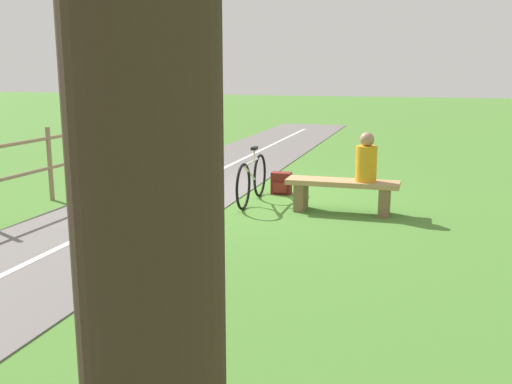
{
  "coord_description": "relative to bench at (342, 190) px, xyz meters",
  "views": [
    {
      "loc": [
        -3.28,
        9.77,
        2.23
      ],
      "look_at": [
        -1.2,
        2.82,
        0.71
      ],
      "focal_mm": 41.28,
      "sensor_mm": 36.0,
      "label": 1
    }
  ],
  "objects": [
    {
      "name": "tree_by_path",
      "position": [
        -0.7,
        7.9,
        1.88
      ],
      "size": [
        1.3,
        1.08,
        4.87
      ],
      "color": "#38281E",
      "rests_on": "ground_plane"
    },
    {
      "name": "path_centre_line",
      "position": [
        3.12,
        3.31,
        -0.34
      ],
      "size": [
        0.42,
        32.0,
        0.0
      ],
      "primitive_type": "cube",
      "rotation": [
        0.0,
        0.0,
        0.01
      ],
      "color": "silver",
      "rests_on": "paved_path"
    },
    {
      "name": "bench",
      "position": [
        0.0,
        0.0,
        0.0
      ],
      "size": [
        1.76,
        0.46,
        0.52
      ],
      "rotation": [
        0.0,
        0.0,
        -0.0
      ],
      "color": "#A88456",
      "rests_on": "ground_plane"
    },
    {
      "name": "backpack",
      "position": [
        1.27,
        -1.1,
        -0.16
      ],
      "size": [
        0.37,
        0.29,
        0.39
      ],
      "rotation": [
        0.0,
        0.0,
        0.05
      ],
      "color": "maroon",
      "rests_on": "ground_plane"
    },
    {
      "name": "ground_plane",
      "position": [
        1.98,
        -0.69,
        -0.36
      ],
      "size": [
        80.0,
        80.0,
        0.0
      ],
      "primitive_type": "plane",
      "color": "#477A2D"
    },
    {
      "name": "paved_path",
      "position": [
        3.12,
        3.31,
        -0.35
      ],
      "size": [
        2.96,
        36.02,
        0.02
      ],
      "primitive_type": "cube",
      "rotation": [
        0.0,
        0.0,
        0.01
      ],
      "color": "#66605E",
      "rests_on": "ground_plane"
    },
    {
      "name": "bicycle",
      "position": [
        1.56,
        -0.24,
        0.04
      ],
      "size": [
        0.1,
        1.81,
        0.94
      ],
      "rotation": [
        0.0,
        0.0,
        1.6
      ],
      "color": "black",
      "rests_on": "ground_plane"
    },
    {
      "name": "person_seated",
      "position": [
        -0.36,
        0.0,
        0.5
      ],
      "size": [
        0.33,
        0.33,
        0.76
      ],
      "rotation": [
        0.0,
        0.0,
        -0.0
      ],
      "color": "orange",
      "rests_on": "bench"
    }
  ]
}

